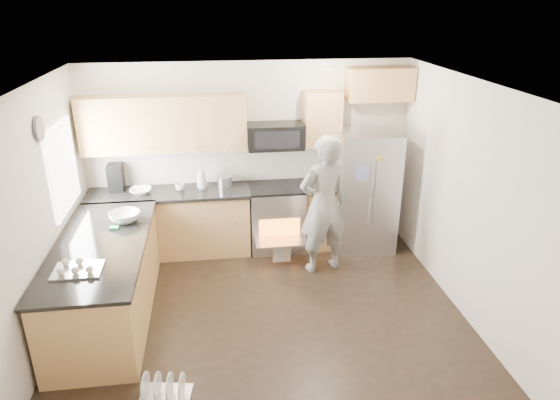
{
  "coord_description": "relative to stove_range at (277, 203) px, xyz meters",
  "views": [
    {
      "loc": [
        -0.47,
        -4.75,
        3.39
      ],
      "look_at": [
        0.24,
        0.5,
        1.21
      ],
      "focal_mm": 32.0,
      "sensor_mm": 36.0,
      "label": 1
    }
  ],
  "objects": [
    {
      "name": "ground",
      "position": [
        -0.35,
        -1.69,
        -0.68
      ],
      "size": [
        4.5,
        4.5,
        0.0
      ],
      "primitive_type": "plane",
      "color": "black",
      "rests_on": "ground"
    },
    {
      "name": "room_shell",
      "position": [
        -0.39,
        -1.68,
        1.0
      ],
      "size": [
        4.54,
        4.04,
        2.62
      ],
      "color": "beige",
      "rests_on": "ground"
    },
    {
      "name": "back_cabinet_run",
      "position": [
        -0.94,
        0.06,
        0.29
      ],
      "size": [
        4.45,
        0.64,
        2.5
      ],
      "color": "tan",
      "rests_on": "ground"
    },
    {
      "name": "peninsula",
      "position": [
        -2.1,
        -1.44,
        -0.21
      ],
      "size": [
        0.96,
        2.36,
        1.04
      ],
      "color": "tan",
      "rests_on": "ground"
    },
    {
      "name": "stove_range",
      "position": [
        0.0,
        0.0,
        0.0
      ],
      "size": [
        0.76,
        0.97,
        1.79
      ],
      "color": "#B7B7BC",
      "rests_on": "ground"
    },
    {
      "name": "refrigerator",
      "position": [
        1.23,
        -0.16,
        0.17
      ],
      "size": [
        0.86,
        0.69,
        1.7
      ],
      "rotation": [
        0.0,
        0.0,
        -0.05
      ],
      "color": "#B7B7BC",
      "rests_on": "ground"
    },
    {
      "name": "person",
      "position": [
        0.51,
        -0.72,
        0.24
      ],
      "size": [
        0.76,
        0.59,
        1.84
      ],
      "primitive_type": "imported",
      "rotation": [
        0.0,
        0.0,
        3.39
      ],
      "color": "gray",
      "rests_on": "ground"
    },
    {
      "name": "dish_rack",
      "position": [
        -1.39,
        -2.84,
        -0.6
      ],
      "size": [
        0.51,
        0.43,
        0.28
      ],
      "rotation": [
        0.0,
        0.0,
        -0.16
      ],
      "color": "#B7B7BC",
      "rests_on": "ground"
    }
  ]
}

